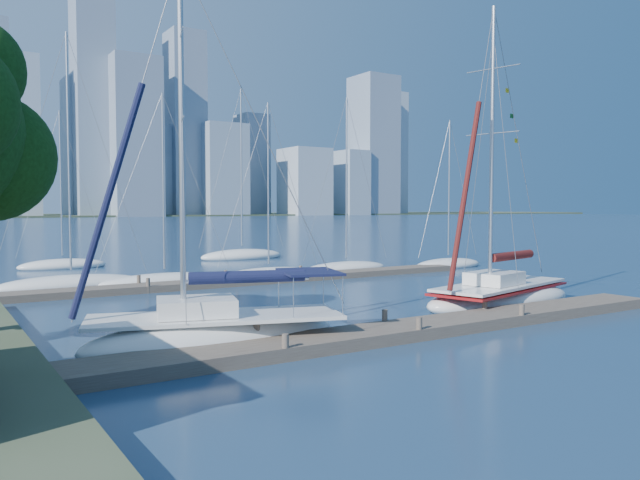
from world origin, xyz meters
TOP-DOWN VIEW (x-y plane):
  - ground at (0.00, 0.00)m, footprint 700.00×700.00m
  - near_dock at (0.00, 0.00)m, footprint 26.00×2.00m
  - far_dock at (2.00, 16.00)m, footprint 30.00×1.80m
  - sailboat_navy at (-5.89, 1.98)m, footprint 8.90×5.10m
  - sailboat_maroon at (8.04, 2.79)m, footprint 8.86×4.71m
  - bg_boat_0 at (-6.94, 19.20)m, footprint 8.09×5.08m
  - bg_boat_1 at (-2.15, 18.15)m, footprint 7.63×3.72m
  - bg_boat_2 at (4.38, 17.95)m, footprint 6.68×3.02m
  - bg_boat_4 at (10.80, 18.75)m, footprint 6.70×2.51m
  - bg_boat_5 at (18.61, 16.97)m, footprint 6.07×2.30m
  - bg_boat_6 at (-5.25, 31.32)m, footprint 6.22×2.63m
  - bg_boat_7 at (9.19, 31.95)m, footprint 7.68×3.41m
  - skyline at (17.38, 290.58)m, footprint 504.71×51.31m

SIDE VIEW (x-z plane):
  - ground at x=0.00m, z-range 0.00..0.00m
  - far_dock at x=2.00m, z-range 0.00..0.36m
  - near_dock at x=0.00m, z-range 0.00..0.40m
  - bg_boat_1 at x=-2.15m, z-range -5.31..5.76m
  - bg_boat_2 at x=4.38m, z-range -5.32..5.78m
  - bg_boat_5 at x=18.61m, z-range -5.25..5.73m
  - bg_boat_4 at x=10.80m, z-range -5.81..6.29m
  - bg_boat_6 at x=-5.25m, z-range -5.54..6.03m
  - bg_boat_0 at x=-6.94m, z-range -6.73..7.26m
  - bg_boat_7 at x=9.19m, z-range -7.05..7.66m
  - sailboat_navy at x=-5.89m, z-range -5.29..7.20m
  - sailboat_maroon at x=8.04m, z-range -5.70..7.80m
  - skyline at x=17.38m, z-range -26.17..97.65m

